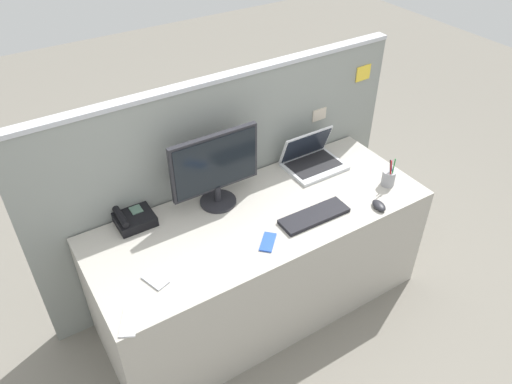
{
  "coord_description": "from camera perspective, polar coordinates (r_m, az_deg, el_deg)",
  "views": [
    {
      "loc": [
        -1.09,
        -1.69,
        2.41
      ],
      "look_at": [
        0.0,
        0.05,
        0.83
      ],
      "focal_mm": 34.61,
      "sensor_mm": 36.0,
      "label": 1
    }
  ],
  "objects": [
    {
      "name": "cubicle_divider",
      "position": [
        2.93,
        -3.68,
        1.23
      ],
      "size": [
        2.27,
        0.08,
        1.35
      ],
      "color": "gray",
      "rests_on": "ground_plane"
    },
    {
      "name": "computer_mouse_right_hand",
      "position": [
        2.75,
        14.02,
        -1.52
      ],
      "size": [
        0.08,
        0.11,
        0.03
      ],
      "primitive_type": "ellipsoid",
      "rotation": [
        0.0,
        0.0,
        -0.22
      ],
      "color": "#232328",
      "rests_on": "desk"
    },
    {
      "name": "ground_plane",
      "position": [
        3.14,
        0.5,
        -12.53
      ],
      "size": [
        10.0,
        10.0,
        0.0
      ],
      "primitive_type": "plane",
      "color": "slate"
    },
    {
      "name": "keyboard_main",
      "position": [
        2.63,
        6.75,
        -2.75
      ],
      "size": [
        0.39,
        0.13,
        0.02
      ],
      "primitive_type": "cube",
      "rotation": [
        0.0,
        0.0,
        -0.02
      ],
      "color": "black",
      "rests_on": "desk"
    },
    {
      "name": "desk_phone",
      "position": [
        2.65,
        -14.05,
        -2.9
      ],
      "size": [
        0.19,
        0.19,
        0.09
      ],
      "color": "black",
      "rests_on": "desk"
    },
    {
      "name": "desktop_monitor",
      "position": [
        2.59,
        -4.71,
        2.88
      ],
      "size": [
        0.5,
        0.2,
        0.42
      ],
      "color": "#232328",
      "rests_on": "desk"
    },
    {
      "name": "cell_phone_silver_slab",
      "position": [
        2.34,
        -11.56,
        -9.91
      ],
      "size": [
        0.1,
        0.14,
        0.01
      ],
      "primitive_type": "cube",
      "rotation": [
        0.0,
        0.0,
        0.31
      ],
      "color": "#B7BAC1",
      "rests_on": "desk"
    },
    {
      "name": "laptop",
      "position": [
        3.0,
        6.41,
        3.88
      ],
      "size": [
        0.34,
        0.27,
        0.21
      ],
      "color": "silver",
      "rests_on": "desk"
    },
    {
      "name": "pen_cup",
      "position": [
        2.92,
        15.07,
        1.61
      ],
      "size": [
        0.08,
        0.08,
        0.18
      ],
      "color": "#99999E",
      "rests_on": "desk"
    },
    {
      "name": "cell_phone_white_slab",
      "position": [
        2.21,
        -14.4,
        -14.31
      ],
      "size": [
        0.13,
        0.17,
        0.01
      ],
      "primitive_type": "cube",
      "rotation": [
        0.0,
        0.0,
        -0.51
      ],
      "color": "silver",
      "rests_on": "desk"
    },
    {
      "name": "cell_phone_blue_case",
      "position": [
        2.47,
        1.38,
        -5.79
      ],
      "size": [
        0.14,
        0.14,
        0.01
      ],
      "primitive_type": "cube",
      "rotation": [
        0.0,
        0.0,
        -0.79
      ],
      "color": "blue",
      "rests_on": "desk"
    },
    {
      "name": "desk",
      "position": [
        2.88,
        0.54,
        -8.01
      ],
      "size": [
        1.86,
        0.73,
        0.71
      ],
      "primitive_type": "cube",
      "color": "#ADA89E",
      "rests_on": "ground_plane"
    }
  ]
}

